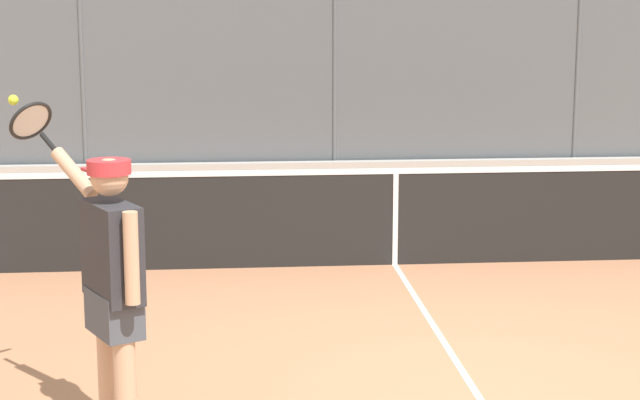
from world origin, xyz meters
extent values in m
plane|color=#B27551|center=(0.00, 0.00, 0.00)|extent=(60.00, 60.00, 0.00)
cube|color=white|center=(0.00, -1.28, 0.00)|extent=(0.05, 4.51, 0.01)
cylinder|color=#565B60|center=(-3.76, -9.52, 1.41)|extent=(0.07, 0.07, 2.82)
cylinder|color=#565B60|center=(0.00, -9.52, 1.41)|extent=(0.07, 0.07, 2.82)
cylinder|color=#565B60|center=(3.76, -9.52, 1.41)|extent=(0.07, 0.07, 2.82)
cube|color=#565B60|center=(0.00, -9.52, 1.41)|extent=(15.05, 0.02, 2.82)
cube|color=#235B2D|center=(0.00, -10.17, 1.54)|extent=(18.05, 0.90, 3.07)
cube|color=#ADADA8|center=(0.00, -9.34, 0.07)|extent=(16.05, 0.18, 0.15)
cube|color=black|center=(0.00, -3.54, 0.46)|extent=(10.04, 0.02, 0.91)
cube|color=white|center=(0.00, -3.54, 0.94)|extent=(10.04, 0.04, 0.05)
cube|color=white|center=(0.00, -3.54, 0.46)|extent=(0.05, 0.04, 0.91)
cylinder|color=tan|center=(2.24, 0.67, 0.48)|extent=(0.13, 0.13, 0.78)
cylinder|color=tan|center=(2.35, 0.43, 0.48)|extent=(0.13, 0.13, 0.78)
cube|color=#474C56|center=(2.30, 0.55, 0.79)|extent=(0.38, 0.47, 0.26)
cube|color=#2D2D33|center=(2.30, 0.55, 1.16)|extent=(0.41, 0.53, 0.57)
cylinder|color=tan|center=(2.16, 0.82, 1.18)|extent=(0.08, 0.08, 0.52)
cylinder|color=tan|center=(2.54, 0.17, 1.55)|extent=(0.33, 0.33, 0.29)
sphere|color=tan|center=(2.30, 0.55, 1.59)|extent=(0.22, 0.22, 0.22)
cylinder|color=red|center=(2.30, 0.55, 1.65)|extent=(0.33, 0.33, 0.08)
cube|color=red|center=(2.35, 0.44, 1.62)|extent=(0.25, 0.26, 0.02)
cylinder|color=black|center=(2.71, -0.01, 1.71)|extent=(0.14, 0.14, 0.13)
torus|color=black|center=(2.84, -0.14, 1.84)|extent=(0.34, 0.34, 0.26)
cylinder|color=silver|center=(2.84, -0.14, 1.84)|extent=(0.28, 0.27, 0.21)
sphere|color=#CCDB33|center=(2.97, -0.27, 1.96)|extent=(0.07, 0.07, 0.07)
camera|label=1|loc=(1.62, 6.58, 2.59)|focal=59.85mm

